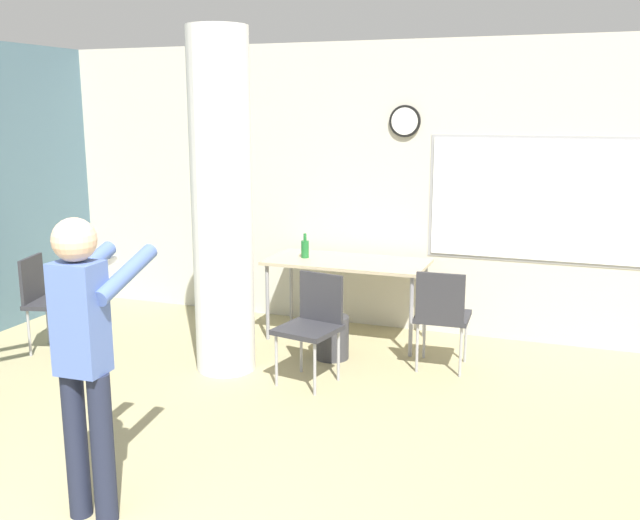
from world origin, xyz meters
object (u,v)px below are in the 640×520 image
person_playing_front (85,346)px  chair_table_front (312,320)px  folding_table (347,266)px  chair_table_right (442,312)px  bottle_on_table (305,248)px  chair_by_left_wall (47,296)px

person_playing_front → chair_table_front: bearing=79.5°
chair_table_front → person_playing_front: size_ratio=0.53×
folding_table → chair_table_right: 1.16m
bottle_on_table → chair_by_left_wall: size_ratio=0.27×
folding_table → bottle_on_table: bearing=-177.0°
chair_table_right → chair_by_left_wall: size_ratio=1.00×
chair_table_front → person_playing_front: person_playing_front is taller
folding_table → person_playing_front: size_ratio=0.92×
folding_table → chair_table_right: chair_table_right is taller
chair_table_front → person_playing_front: (-0.42, -2.24, 0.46)m
bottle_on_table → chair_table_right: size_ratio=0.27×
bottle_on_table → chair_table_front: bearing=-66.1°
chair_table_right → chair_table_front: size_ratio=1.00×
chair_table_front → person_playing_front: 2.32m
folding_table → chair_table_front: chair_table_front is taller
bottle_on_table → chair_table_right: bottle_on_table is taller
chair_table_front → bottle_on_table: bearing=113.9°
chair_table_right → chair_by_left_wall: (-3.44, -0.71, 0.00)m
folding_table → chair_table_right: bearing=-28.4°
chair_table_right → chair_table_front: 1.10m
folding_table → chair_table_front: (0.08, -1.14, -0.20)m
chair_table_front → chair_by_left_wall: same height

